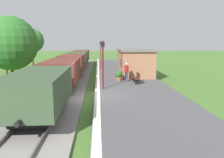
# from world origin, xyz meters

# --- Properties ---
(ground_plane) EXTENTS (160.00, 160.00, 0.00)m
(ground_plane) POSITION_xyz_m (0.00, 0.00, 0.00)
(ground_plane) COLOR #47702D
(platform_slab) EXTENTS (6.00, 60.00, 0.25)m
(platform_slab) POSITION_xyz_m (3.20, 0.00, 0.12)
(platform_slab) COLOR #4C4C4F
(platform_slab) RESTS_ON ground
(platform_edge_stripe) EXTENTS (0.36, 60.00, 0.01)m
(platform_edge_stripe) POSITION_xyz_m (0.40, 0.00, 0.25)
(platform_edge_stripe) COLOR silver
(platform_edge_stripe) RESTS_ON platform_slab
(track_ballast) EXTENTS (3.80, 60.00, 0.12)m
(track_ballast) POSITION_xyz_m (-2.40, 0.00, 0.06)
(track_ballast) COLOR gray
(track_ballast) RESTS_ON ground
(rail_near) EXTENTS (0.07, 60.00, 0.14)m
(rail_near) POSITION_xyz_m (-1.68, 0.00, 0.19)
(rail_near) COLOR slate
(rail_near) RESTS_ON track_ballast
(rail_far) EXTENTS (0.07, 60.00, 0.14)m
(rail_far) POSITION_xyz_m (-3.12, 0.00, 0.19)
(rail_far) COLOR slate
(rail_far) RESTS_ON track_ballast
(freight_train) EXTENTS (2.50, 32.60, 2.12)m
(freight_train) POSITION_xyz_m (-2.40, 9.33, 1.40)
(freight_train) COLOR #384C33
(freight_train) RESTS_ON rail_near
(station_hut) EXTENTS (3.50, 5.80, 2.78)m
(station_hut) POSITION_xyz_m (4.40, 8.58, 1.65)
(station_hut) COLOR #9E6B4C
(station_hut) RESTS_ON platform_slab
(bench_near_hut) EXTENTS (0.42, 1.50, 0.91)m
(bench_near_hut) POSITION_xyz_m (3.83, 4.09, 0.72)
(bench_near_hut) COLOR #422819
(bench_near_hut) RESTS_ON platform_slab
(bench_down_platform) EXTENTS (0.42, 1.50, 0.91)m
(bench_down_platform) POSITION_xyz_m (3.83, 13.90, 0.72)
(bench_down_platform) COLOR #422819
(bench_down_platform) RESTS_ON platform_slab
(person_waiting) EXTENTS (0.37, 0.44, 1.71)m
(person_waiting) POSITION_xyz_m (3.02, 4.91, 1.18)
(person_waiting) COLOR #474C66
(person_waiting) RESTS_ON platform_slab
(potted_planter) EXTENTS (0.64, 0.64, 0.92)m
(potted_planter) POSITION_xyz_m (2.38, 5.42, 0.72)
(potted_planter) COLOR brown
(potted_planter) RESTS_ON platform_slab
(lamp_post_near) EXTENTS (0.28, 0.28, 3.70)m
(lamp_post_near) POSITION_xyz_m (0.84, 1.92, 2.80)
(lamp_post_near) COLOR #591414
(lamp_post_near) RESTS_ON platform_slab
(lamp_post_far) EXTENTS (0.28, 0.28, 3.70)m
(lamp_post_far) POSITION_xyz_m (0.84, 14.70, 2.80)
(lamp_post_far) COLOR #591414
(lamp_post_far) RESTS_ON platform_slab
(tree_trackside_mid) EXTENTS (4.76, 4.76, 6.05)m
(tree_trackside_mid) POSITION_xyz_m (-7.23, 5.47, 3.67)
(tree_trackside_mid) COLOR #4C3823
(tree_trackside_mid) RESTS_ON ground
(tree_trackside_far) EXTENTS (4.14, 4.14, 6.20)m
(tree_trackside_far) POSITION_xyz_m (-10.32, 11.71, 4.12)
(tree_trackside_far) COLOR #4C3823
(tree_trackside_far) RESTS_ON ground
(tree_field_left) EXTENTS (3.60, 3.60, 5.78)m
(tree_field_left) POSITION_xyz_m (-9.37, 18.92, 3.97)
(tree_field_left) COLOR #4C3823
(tree_field_left) RESTS_ON ground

